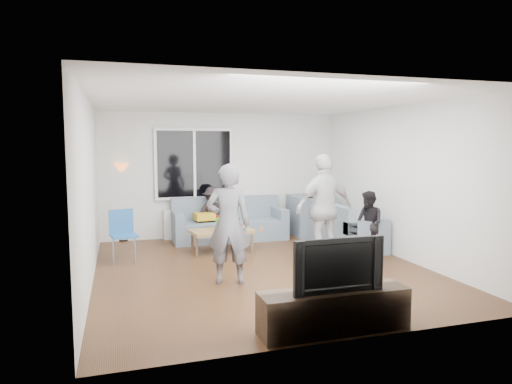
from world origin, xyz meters
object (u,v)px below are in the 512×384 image
object	(u,v)px
player_left	(229,224)
coffee_table	(222,241)
sofa_right_section	(343,223)
spectator_back	(212,214)
player_right	(324,208)
sofa_back_section	(230,219)
side_chair	(124,236)
television	(335,263)
tv_console	(334,310)
floor_lamp	(122,203)
spectator_right	(368,224)

from	to	relation	value
player_left	coffee_table	bearing A→B (deg)	-83.61
sofa_right_section	spectator_back	size ratio (longest dim) A/B	1.82
sofa_right_section	player_right	distance (m)	1.42
sofa_back_section	side_chair	world-z (taller)	side_chair
television	player_right	bearing A→B (deg)	66.65
player_left	spectator_back	bearing A→B (deg)	-80.93
player_right	television	world-z (taller)	player_right
player_right	tv_console	size ratio (longest dim) A/B	1.12
side_chair	floor_lamp	size ratio (longest dim) A/B	0.55
sofa_back_section	coffee_table	world-z (taller)	sofa_back_section
coffee_table	player_right	size ratio (longest dim) A/B	0.61
sofa_right_section	floor_lamp	size ratio (longest dim) A/B	1.28
sofa_back_section	side_chair	size ratio (longest dim) A/B	2.67
player_left	player_right	world-z (taller)	player_right
side_chair	player_left	world-z (taller)	player_left
coffee_table	side_chair	distance (m)	1.75
sofa_back_section	sofa_right_section	bearing A→B (deg)	-29.63
coffee_table	player_right	xyz separation A→B (m)	(1.48, -1.17, 0.70)
sofa_back_section	spectator_right	distance (m)	2.86
player_right	tv_console	distance (m)	2.95
spectator_right	spectator_back	distance (m)	3.13
sofa_back_section	tv_console	distance (m)	4.77
coffee_table	spectator_back	bearing A→B (deg)	88.19
sofa_right_section	player_left	size ratio (longest dim) A/B	1.19
side_chair	spectator_back	distance (m)	2.14
sofa_right_section	spectator_right	bearing A→B (deg)	-180.00
spectator_right	television	distance (m)	3.37
player_left	television	distance (m)	2.05
sofa_back_section	coffee_table	size ratio (longest dim) A/B	2.09
sofa_right_section	television	size ratio (longest dim) A/B	2.03
floor_lamp	spectator_back	size ratio (longest dim) A/B	1.42
coffee_table	television	distance (m)	3.86
floor_lamp	spectator_back	bearing A→B (deg)	-15.99
tv_console	television	size ratio (longest dim) A/B	1.62
side_chair	floor_lamp	world-z (taller)	floor_lamp
side_chair	tv_console	size ratio (longest dim) A/B	0.54
sofa_right_section	television	world-z (taller)	television
sofa_right_section	tv_console	size ratio (longest dim) A/B	1.25
spectator_back	tv_console	distance (m)	4.82
sofa_back_section	floor_lamp	world-z (taller)	floor_lamp
spectator_right	floor_lamp	bearing A→B (deg)	-123.42
side_chair	tv_console	xyz separation A→B (m)	(2.06, -3.57, -0.21)
sofa_back_section	player_left	xyz separation A→B (m)	(-0.70, -2.84, 0.42)
sofa_right_section	player_left	bearing A→B (deg)	122.62
sofa_back_section	spectator_right	bearing A→B (deg)	-46.32
sofa_back_section	sofa_right_section	world-z (taller)	same
tv_console	floor_lamp	bearing A→B (deg)	111.20
television	coffee_table	bearing A→B (deg)	95.13
floor_lamp	player_right	bearing A→B (deg)	-39.79
side_chair	television	bearing A→B (deg)	-71.42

